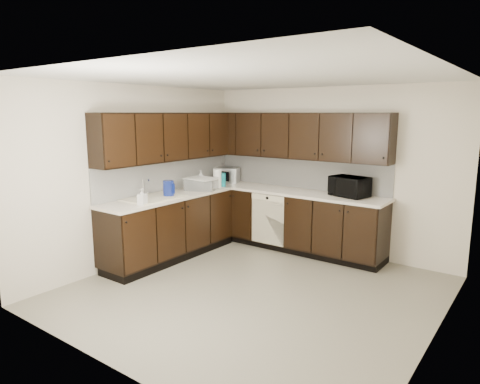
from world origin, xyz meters
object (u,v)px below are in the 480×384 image
object	(u,v)px
sink	(154,203)
blue_pitcher	(169,189)
microwave	(349,187)
toaster_oven	(227,175)
storage_bin	(201,184)

from	to	relation	value
sink	blue_pitcher	world-z (taller)	sink
microwave	toaster_oven	world-z (taller)	microwave
microwave	toaster_oven	distance (m)	2.20
sink	blue_pitcher	size ratio (longest dim) A/B	3.49
sink	storage_bin	xyz separation A→B (m)	(0.07, 0.93, 0.15)
microwave	toaster_oven	bearing A→B (deg)	-166.61
sink	toaster_oven	bearing A→B (deg)	92.25
storage_bin	blue_pitcher	distance (m)	0.71
toaster_oven	storage_bin	world-z (taller)	toaster_oven
storage_bin	blue_pitcher	size ratio (longest dim) A/B	1.94
storage_bin	blue_pitcher	bearing A→B (deg)	-89.43
blue_pitcher	sink	bearing A→B (deg)	-89.44
sink	blue_pitcher	bearing A→B (deg)	70.86
sink	microwave	size ratio (longest dim) A/B	1.59
microwave	blue_pitcher	xyz separation A→B (m)	(-2.05, -1.54, -0.03)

